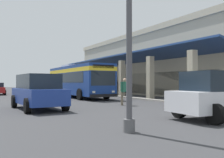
# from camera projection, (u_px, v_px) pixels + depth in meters

# --- Properties ---
(ground) EXTENTS (120.00, 120.00, 0.00)m
(ground) POSITION_uv_depth(u_px,v_px,m) (138.00, 95.00, 29.40)
(ground) COLOR #38383A
(curb_strip) EXTENTS (36.73, 0.50, 0.12)m
(curb_strip) POSITION_uv_depth(u_px,v_px,m) (101.00, 95.00, 29.00)
(curb_strip) COLOR #9E998E
(curb_strip) RESTS_ON ground
(plaza_building) EXTENTS (30.91, 14.31, 7.76)m
(plaza_building) POSITION_uv_depth(u_px,v_px,m) (164.00, 65.00, 33.70)
(plaza_building) COLOR #B2A88E
(plaza_building) RESTS_ON ground
(transit_bus) EXTENTS (11.25, 2.97, 3.34)m
(transit_bus) POSITION_uv_depth(u_px,v_px,m) (78.00, 79.00, 24.85)
(transit_bus) COLOR navy
(transit_bus) RESTS_ON ground
(parked_suv_white) EXTENTS (2.94, 4.93, 1.97)m
(parked_suv_white) POSITION_uv_depth(u_px,v_px,m) (224.00, 94.00, 10.38)
(parked_suv_white) COLOR silver
(parked_suv_white) RESTS_ON ground
(parked_suv_blue) EXTENTS (4.91, 2.40, 1.97)m
(parked_suv_blue) POSITION_uv_depth(u_px,v_px,m) (38.00, 91.00, 13.92)
(parked_suv_blue) COLOR navy
(parked_suv_blue) RESTS_ON ground
(pedestrian) EXTENTS (0.39, 0.70, 1.79)m
(pedestrian) POSITION_uv_depth(u_px,v_px,m) (125.00, 90.00, 16.28)
(pedestrian) COLOR #726651
(pedestrian) RESTS_ON ground
(potted_palm) EXTENTS (1.74, 1.56, 2.93)m
(potted_palm) POSITION_uv_depth(u_px,v_px,m) (89.00, 87.00, 34.51)
(potted_palm) COLOR #4C4742
(potted_palm) RESTS_ON ground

